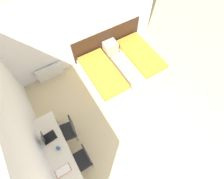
{
  "coord_description": "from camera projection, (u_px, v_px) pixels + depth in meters",
  "views": [
    {
      "loc": [
        -1.34,
        0.1,
        4.97
      ],
      "look_at": [
        0.0,
        2.3,
        0.55
      ],
      "focal_mm": 28.0,
      "sensor_mm": 36.0,
      "label": 1
    }
  ],
  "objects": [
    {
      "name": "wall_back",
      "position": [
        79.0,
        29.0,
        5.24
      ],
      "size": [
        5.58,
        0.05,
        2.7
      ],
      "color": "white",
      "rests_on": "ground_plane"
    },
    {
      "name": "mug",
      "position": [
        58.0,
        148.0,
        4.05
      ],
      "size": [
        0.08,
        0.08,
        0.09
      ],
      "color": "#2D5184",
      "rests_on": "desk"
    },
    {
      "name": "ground_plane",
      "position": [
        157.0,
        164.0,
        4.6
      ],
      "size": [
        20.0,
        20.0,
        0.0
      ],
      "primitive_type": "plane",
      "color": "beige"
    },
    {
      "name": "desk",
      "position": [
        59.0,
        152.0,
        4.2
      ],
      "size": [
        0.54,
        2.03,
        0.73
      ],
      "color": "beige",
      "rests_on": "ground_plane"
    },
    {
      "name": "bed_near_window",
      "position": [
        103.0,
        74.0,
        5.85
      ],
      "size": [
        0.99,
        1.96,
        0.34
      ],
      "color": "beige",
      "rests_on": "ground_plane"
    },
    {
      "name": "headboard_panel",
      "position": [
        107.0,
        40.0,
        6.23
      ],
      "size": [
        2.66,
        0.03,
        0.94
      ],
      "color": "#382316",
      "rests_on": "ground_plane"
    },
    {
      "name": "radiator",
      "position": [
        50.0,
        72.0,
        5.79
      ],
      "size": [
        0.89,
        0.12,
        0.5
      ],
      "color": "silver",
      "rests_on": "ground_plane"
    },
    {
      "name": "open_notebook",
      "position": [
        63.0,
        171.0,
        3.84
      ],
      "size": [
        0.34,
        0.19,
        0.02
      ],
      "rotation": [
        0.0,
        0.0,
        -0.01
      ],
      "color": "#B21E1E",
      "rests_on": "desk"
    },
    {
      "name": "laptop",
      "position": [
        47.0,
        138.0,
        4.15
      ],
      "size": [
        0.34,
        0.27,
        0.32
      ],
      "rotation": [
        0.0,
        0.0,
        0.09
      ],
      "color": "black",
      "rests_on": "desk"
    },
    {
      "name": "wall_left",
      "position": [
        25.0,
        127.0,
        3.72
      ],
      "size": [
        0.05,
        5.18,
        2.7
      ],
      "color": "white",
      "rests_on": "ground_plane"
    },
    {
      "name": "bed_near_door",
      "position": [
        140.0,
        56.0,
        6.26
      ],
      "size": [
        0.99,
        1.96,
        0.34
      ],
      "color": "beige",
      "rests_on": "ground_plane"
    },
    {
      "name": "chair_near_notebook",
      "position": [
        83.0,
        159.0,
        4.17
      ],
      "size": [
        0.46,
        0.46,
        0.95
      ],
      "rotation": [
        0.0,
        0.0,
        0.0
      ],
      "color": "#232328",
      "rests_on": "ground_plane"
    },
    {
      "name": "nightstand",
      "position": [
        110.0,
        48.0,
        6.3
      ],
      "size": [
        0.46,
        0.39,
        0.54
      ],
      "color": "beige",
      "rests_on": "ground_plane"
    },
    {
      "name": "chair_near_laptop",
      "position": [
        68.0,
        130.0,
        4.53
      ],
      "size": [
        0.53,
        0.53,
        0.95
      ],
      "rotation": [
        0.0,
        0.0,
        -0.15
      ],
      "color": "#232328",
      "rests_on": "ground_plane"
    }
  ]
}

